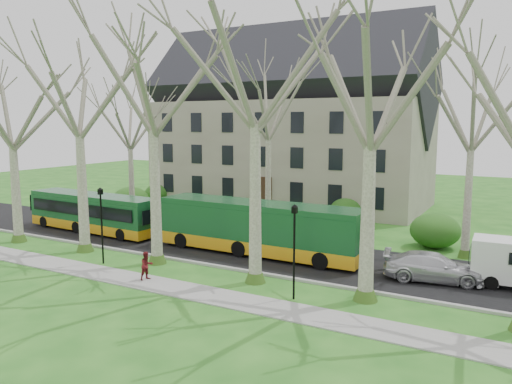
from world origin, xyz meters
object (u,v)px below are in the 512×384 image
bus_follow (259,227)px  sedan (433,267)px  bus_lead (94,212)px  pedestrian_b (147,266)px

bus_follow → sedan: (10.27, -0.34, -0.92)m
bus_lead → bus_follow: size_ratio=0.87×
sedan → bus_lead: bearing=79.4°
bus_follow → pedestrian_b: bus_follow is taller
bus_lead → sedan: size_ratio=2.32×
bus_follow → pedestrian_b: bearing=-108.7°
bus_lead → bus_follow: 13.65m
bus_lead → bus_follow: bearing=4.5°
bus_follow → sedan: bearing=-1.2°
bus_lead → pedestrian_b: (11.09, -6.88, -0.69)m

